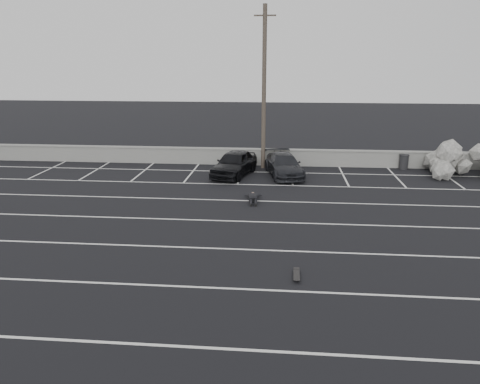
# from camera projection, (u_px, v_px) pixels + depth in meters

# --- Properties ---
(ground) EXTENTS (120.00, 120.00, 0.00)m
(ground) POSITION_uv_depth(u_px,v_px,m) (269.00, 250.00, 16.67)
(ground) COLOR black
(ground) RESTS_ON ground
(seawall) EXTENTS (50.00, 0.45, 1.06)m
(seawall) POSITION_uv_depth(u_px,v_px,m) (276.00, 157.00, 29.93)
(seawall) COLOR gray
(seawall) RESTS_ON ground
(stall_lines) EXTENTS (36.00, 20.05, 0.01)m
(stall_lines) POSITION_uv_depth(u_px,v_px,m) (270.00, 212.00, 20.90)
(stall_lines) COLOR silver
(stall_lines) RESTS_ON ground
(car_left) EXTENTS (2.76, 4.58, 1.46)m
(car_left) POSITION_uv_depth(u_px,v_px,m) (234.00, 163.00, 27.24)
(car_left) COLOR black
(car_left) RESTS_ON ground
(car_right) EXTENTS (2.64, 4.63, 1.26)m
(car_right) POSITION_uv_depth(u_px,v_px,m) (284.00, 165.00, 27.23)
(car_right) COLOR black
(car_right) RESTS_ON ground
(utility_pole) EXTENTS (1.29, 0.26, 9.64)m
(utility_pole) POSITION_uv_depth(u_px,v_px,m) (264.00, 88.00, 28.05)
(utility_pole) COLOR #4C4238
(utility_pole) RESTS_ON ground
(trash_bin) EXTENTS (0.71, 0.71, 0.92)m
(trash_bin) POSITION_uv_depth(u_px,v_px,m) (404.00, 162.00, 28.87)
(trash_bin) COLOR black
(trash_bin) RESTS_ON ground
(riprap_pile) EXTENTS (5.56, 4.07, 1.44)m
(riprap_pile) POSITION_uv_depth(u_px,v_px,m) (468.00, 165.00, 27.42)
(riprap_pile) COLOR #A4A199
(riprap_pile) RESTS_ON ground
(person) EXTENTS (1.24, 2.39, 0.45)m
(person) POSITION_uv_depth(u_px,v_px,m) (253.00, 195.00, 22.68)
(person) COLOR black
(person) RESTS_ON ground
(skateboard) EXTENTS (0.23, 0.77, 0.09)m
(skateboard) POSITION_uv_depth(u_px,v_px,m) (297.00, 275.00, 14.60)
(skateboard) COLOR black
(skateboard) RESTS_ON ground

